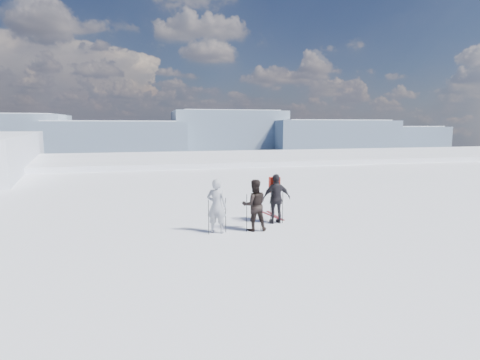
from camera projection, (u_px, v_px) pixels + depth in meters
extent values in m
plane|color=white|center=(178.00, 237.00, 71.76)|extent=(220.00, 208.01, 71.62)
cube|color=white|center=(199.00, 219.00, 41.40)|extent=(180.00, 16.00, 14.00)
plane|color=navy|center=(153.00, 169.00, 294.19)|extent=(820.00, 820.00, 0.00)
cube|color=slate|center=(5.00, 135.00, 424.68)|extent=(130.00, 80.00, 46.00)
cube|color=white|center=(3.00, 117.00, 421.79)|extent=(110.50, 70.00, 8.00)
cube|color=slate|center=(114.00, 139.00, 425.62)|extent=(160.00, 80.00, 38.00)
cube|color=white|center=(113.00, 124.00, 423.31)|extent=(136.00, 70.00, 8.00)
cube|color=slate|center=(228.00, 132.00, 487.39)|extent=(140.00, 80.00, 52.00)
cube|color=white|center=(228.00, 114.00, 484.07)|extent=(119.00, 70.00, 8.00)
cube|color=slate|center=(330.00, 136.00, 491.05)|extent=(160.00, 80.00, 40.00)
cube|color=white|center=(330.00, 123.00, 488.59)|extent=(136.00, 70.00, 8.00)
cube|color=slate|center=(394.00, 138.00, 549.55)|extent=(130.00, 80.00, 32.00)
cube|color=white|center=(395.00, 129.00, 547.67)|extent=(110.50, 70.00, 8.00)
cone|color=black|center=(22.00, 192.00, 38.44)|extent=(5.60, 5.60, 10.00)
cone|color=black|center=(21.00, 188.00, 41.07)|extent=(5.60, 5.60, 10.00)
imported|color=#9A9EA8|center=(217.00, 206.00, 13.16)|extent=(0.84, 0.74, 1.94)
imported|color=black|center=(254.00, 205.00, 13.45)|extent=(0.96, 0.77, 1.87)
imported|color=black|center=(276.00, 199.00, 14.47)|extent=(1.13, 0.48, 1.93)
cube|color=red|center=(275.00, 166.00, 14.53)|extent=(0.41, 0.23, 0.60)
cylinder|color=black|center=(209.00, 217.00, 13.00)|extent=(0.02, 0.02, 1.23)
cylinder|color=black|center=(226.00, 215.00, 13.23)|extent=(0.02, 0.02, 1.25)
cylinder|color=black|center=(247.00, 213.00, 13.30)|extent=(0.02, 0.02, 1.37)
cylinder|color=black|center=(261.00, 212.00, 13.52)|extent=(0.02, 0.02, 1.33)
cylinder|color=black|center=(271.00, 208.00, 14.37)|extent=(0.02, 0.02, 1.26)
cylinder|color=black|center=(283.00, 207.00, 14.52)|extent=(0.02, 0.02, 1.24)
cube|color=black|center=(272.00, 216.00, 15.71)|extent=(0.46, 1.68, 0.03)
cube|color=black|center=(275.00, 216.00, 15.74)|extent=(0.21, 1.70, 0.03)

